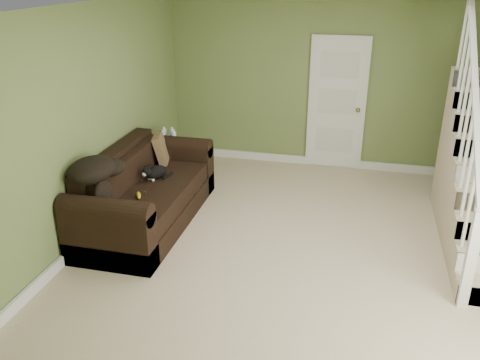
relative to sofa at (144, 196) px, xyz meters
The scene contains 14 objects.
floor 2.07m from the sofa, ahead, with size 5.00×5.50×0.01m, color tan.
ceiling 3.04m from the sofa, ahead, with size 5.00×5.50×0.01m, color white.
wall_back 3.34m from the sofa, 50.91° to the left, with size 5.00×0.04×2.60m, color olive.
wall_front 3.75m from the sofa, 56.15° to the right, with size 5.00×0.04×2.60m, color olive.
wall_left 1.10m from the sofa, 151.31° to the right, with size 0.04×5.50×2.60m, color olive.
baseboard_back 3.19m from the sofa, 50.57° to the left, with size 5.00×0.04×0.12m, color white.
baseboard_left 0.60m from the sofa, 149.72° to the right, with size 0.04×5.50×0.12m, color white.
door 3.30m from the sofa, 49.05° to the left, with size 0.86×0.12×2.02m.
sofa is the anchor object (origin of this frame).
side_table 1.14m from the sofa, 94.04° to the left, with size 0.60×0.60×0.85m.
cat 0.32m from the sofa, 68.55° to the left, with size 0.28×0.47×0.22m.
banana 0.40m from the sofa, 74.13° to the right, with size 0.05×0.18×0.05m, color gold.
throw_pillow 0.84m from the sofa, 94.53° to the left, with size 0.10×0.39×0.39m, color #503520.
throw_blanket 0.95m from the sofa, 109.08° to the right, with size 0.46×0.61×0.25m, color black.
Camera 1 is at (0.46, -4.93, 2.97)m, focal length 38.00 mm.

